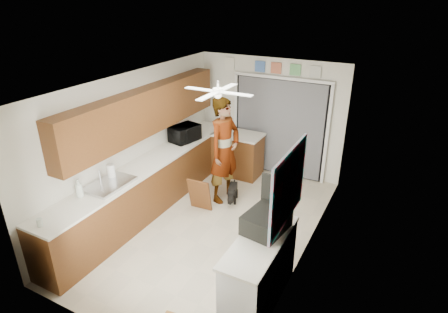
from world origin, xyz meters
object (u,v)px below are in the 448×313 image
at_px(suitcase, 266,221).
at_px(dog, 233,192).
at_px(soap_bottle, 79,188).
at_px(paper_towel_roll, 111,172).
at_px(man, 225,150).
at_px(microwave, 185,133).

distance_m(suitcase, dog, 2.48).
xyz_separation_m(suitcase, dog, (-1.39, 1.85, -0.88)).
height_order(soap_bottle, dog, soap_bottle).
height_order(paper_towel_roll, man, man).
bearing_deg(soap_bottle, paper_towel_roll, 88.52).
bearing_deg(man, suitcase, -128.06).
relative_size(microwave, soap_bottle, 2.00).
distance_m(paper_towel_roll, man, 2.08).
distance_m(soap_bottle, paper_towel_roll, 0.65).
xyz_separation_m(microwave, man, (1.02, -0.22, -0.09)).
xyz_separation_m(paper_towel_roll, suitcase, (2.73, -0.15, -0.00)).
height_order(suitcase, man, man).
xyz_separation_m(microwave, suitcase, (2.60, -2.10, -0.03)).
relative_size(suitcase, dog, 1.25).
xyz_separation_m(soap_bottle, dog, (1.36, 2.36, -0.90)).
bearing_deg(dog, paper_towel_roll, -146.44).
xyz_separation_m(suitcase, man, (-1.58, 1.88, -0.05)).
bearing_deg(microwave, soap_bottle, -171.02).
bearing_deg(microwave, paper_towel_roll, -171.60).
height_order(microwave, suitcase, microwave).
bearing_deg(dog, man, 154.38).
xyz_separation_m(microwave, dog, (1.21, -0.25, -0.91)).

